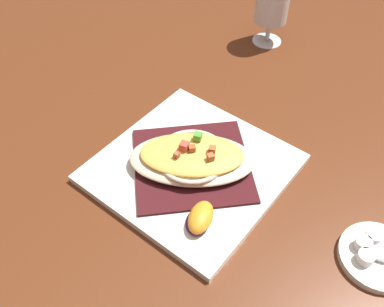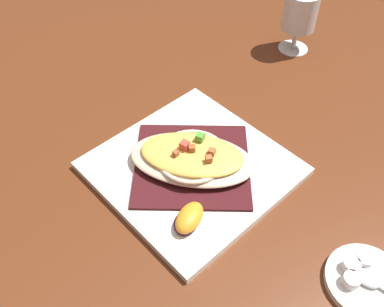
{
  "view_description": "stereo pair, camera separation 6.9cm",
  "coord_description": "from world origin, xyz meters",
  "px_view_note": "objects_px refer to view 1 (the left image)",
  "views": [
    {
      "loc": [
        -0.35,
        0.31,
        0.56
      ],
      "look_at": [
        0.0,
        0.0,
        0.04
      ],
      "focal_mm": 40.0,
      "sensor_mm": 36.0,
      "label": 1
    },
    {
      "loc": [
        -0.39,
        0.26,
        0.56
      ],
      "look_at": [
        0.0,
        0.0,
        0.04
      ],
      "focal_mm": 40.0,
      "sensor_mm": 36.0,
      "label": 2
    }
  ],
  "objects_px": {
    "creamer_cup_0": "(373,236)",
    "creamer_cup_1": "(363,244)",
    "orange_garnish": "(200,218)",
    "creamer_saucer": "(378,257)",
    "square_plate": "(192,168)",
    "gratin_dish": "(192,157)",
    "spoon": "(383,254)",
    "stemmed_glass": "(272,7)",
    "creamer_cup_2": "(366,257)"
  },
  "relations": [
    {
      "from": "spoon",
      "to": "creamer_cup_0",
      "type": "height_order",
      "value": "creamer_cup_0"
    },
    {
      "from": "creamer_saucer",
      "to": "creamer_cup_1",
      "type": "xyz_separation_m",
      "value": [
        0.02,
        0.01,
        0.01
      ]
    },
    {
      "from": "orange_garnish",
      "to": "creamer_saucer",
      "type": "xyz_separation_m",
      "value": [
        -0.21,
        -0.15,
        -0.02
      ]
    },
    {
      "from": "creamer_cup_0",
      "to": "creamer_cup_1",
      "type": "relative_size",
      "value": 1.0
    },
    {
      "from": "creamer_cup_1",
      "to": "spoon",
      "type": "bearing_deg",
      "value": -163.46
    },
    {
      "from": "spoon",
      "to": "orange_garnish",
      "type": "bearing_deg",
      "value": 35.79
    },
    {
      "from": "orange_garnish",
      "to": "spoon",
      "type": "relative_size",
      "value": 0.69
    },
    {
      "from": "orange_garnish",
      "to": "creamer_cup_0",
      "type": "height_order",
      "value": "orange_garnish"
    },
    {
      "from": "gratin_dish",
      "to": "creamer_cup_1",
      "type": "bearing_deg",
      "value": -164.08
    },
    {
      "from": "gratin_dish",
      "to": "creamer_cup_1",
      "type": "distance_m",
      "value": 0.29
    },
    {
      "from": "spoon",
      "to": "creamer_cup_0",
      "type": "xyz_separation_m",
      "value": [
        0.03,
        -0.01,
        0.0
      ]
    },
    {
      "from": "square_plate",
      "to": "creamer_cup_0",
      "type": "relative_size",
      "value": 12.1
    },
    {
      "from": "square_plate",
      "to": "creamer_cup_0",
      "type": "height_order",
      "value": "creamer_cup_0"
    },
    {
      "from": "orange_garnish",
      "to": "stemmed_glass",
      "type": "height_order",
      "value": "stemmed_glass"
    },
    {
      "from": "creamer_cup_0",
      "to": "creamer_cup_1",
      "type": "distance_m",
      "value": 0.02
    },
    {
      "from": "creamer_cup_1",
      "to": "gratin_dish",
      "type": "bearing_deg",
      "value": 15.92
    },
    {
      "from": "square_plate",
      "to": "gratin_dish",
      "type": "xyz_separation_m",
      "value": [
        -0.0,
        -0.0,
        0.03
      ]
    },
    {
      "from": "creamer_cup_1",
      "to": "creamer_cup_2",
      "type": "relative_size",
      "value": 1.0
    },
    {
      "from": "orange_garnish",
      "to": "stemmed_glass",
      "type": "bearing_deg",
      "value": -59.74
    },
    {
      "from": "orange_garnish",
      "to": "creamer_cup_2",
      "type": "distance_m",
      "value": 0.24
    },
    {
      "from": "creamer_cup_0",
      "to": "creamer_cup_1",
      "type": "xyz_separation_m",
      "value": [
        0.0,
        0.02,
        0.0
      ]
    },
    {
      "from": "creamer_cup_0",
      "to": "creamer_saucer",
      "type": "bearing_deg",
      "value": 144.97
    },
    {
      "from": "stemmed_glass",
      "to": "creamer_saucer",
      "type": "relative_size",
      "value": 1.19
    },
    {
      "from": "square_plate",
      "to": "spoon",
      "type": "bearing_deg",
      "value": -164.01
    },
    {
      "from": "gratin_dish",
      "to": "spoon",
      "type": "relative_size",
      "value": 2.31
    },
    {
      "from": "creamer_cup_1",
      "to": "creamer_cup_2",
      "type": "height_order",
      "value": "same"
    },
    {
      "from": "square_plate",
      "to": "stemmed_glass",
      "type": "xyz_separation_m",
      "value": [
        0.18,
        -0.39,
        0.08
      ]
    },
    {
      "from": "gratin_dish",
      "to": "spoon",
      "type": "distance_m",
      "value": 0.32
    },
    {
      "from": "spoon",
      "to": "creamer_cup_1",
      "type": "distance_m",
      "value": 0.03
    },
    {
      "from": "orange_garnish",
      "to": "creamer_cup_1",
      "type": "distance_m",
      "value": 0.24
    },
    {
      "from": "stemmed_glass",
      "to": "creamer_cup_2",
      "type": "distance_m",
      "value": 0.58
    },
    {
      "from": "creamer_saucer",
      "to": "spoon",
      "type": "height_order",
      "value": "spoon"
    },
    {
      "from": "orange_garnish",
      "to": "creamer_saucer",
      "type": "relative_size",
      "value": 0.62
    },
    {
      "from": "creamer_cup_0",
      "to": "spoon",
      "type": "bearing_deg",
      "value": 152.41
    },
    {
      "from": "spoon",
      "to": "creamer_cup_1",
      "type": "bearing_deg",
      "value": 16.54
    },
    {
      "from": "square_plate",
      "to": "orange_garnish",
      "type": "distance_m",
      "value": 0.11
    },
    {
      "from": "orange_garnish",
      "to": "stemmed_glass",
      "type": "distance_m",
      "value": 0.53
    },
    {
      "from": "square_plate",
      "to": "spoon",
      "type": "relative_size",
      "value": 2.91
    },
    {
      "from": "gratin_dish",
      "to": "orange_garnish",
      "type": "xyz_separation_m",
      "value": [
        -0.09,
        0.07,
        -0.01
      ]
    },
    {
      "from": "stemmed_glass",
      "to": "creamer_cup_2",
      "type": "xyz_separation_m",
      "value": [
        -0.47,
        0.33,
        -0.07
      ]
    },
    {
      "from": "gratin_dish",
      "to": "creamer_cup_2",
      "type": "xyz_separation_m",
      "value": [
        -0.29,
        -0.06,
        -0.02
      ]
    },
    {
      "from": "stemmed_glass",
      "to": "creamer_saucer",
      "type": "distance_m",
      "value": 0.57
    },
    {
      "from": "square_plate",
      "to": "gratin_dish",
      "type": "relative_size",
      "value": 1.26
    },
    {
      "from": "creamer_cup_0",
      "to": "creamer_cup_2",
      "type": "relative_size",
      "value": 1.0
    },
    {
      "from": "gratin_dish",
      "to": "square_plate",
      "type": "bearing_deg",
      "value": 78.33
    },
    {
      "from": "creamer_saucer",
      "to": "creamer_cup_1",
      "type": "relative_size",
      "value": 4.65
    },
    {
      "from": "orange_garnish",
      "to": "creamer_cup_1",
      "type": "xyz_separation_m",
      "value": [
        -0.19,
        -0.15,
        -0.01
      ]
    },
    {
      "from": "creamer_cup_0",
      "to": "creamer_cup_1",
      "type": "bearing_deg",
      "value": 80.76
    },
    {
      "from": "gratin_dish",
      "to": "creamer_cup_0",
      "type": "bearing_deg",
      "value": -160.27
    },
    {
      "from": "spoon",
      "to": "creamer_cup_2",
      "type": "xyz_separation_m",
      "value": [
        0.01,
        0.02,
        0.0
      ]
    }
  ]
}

